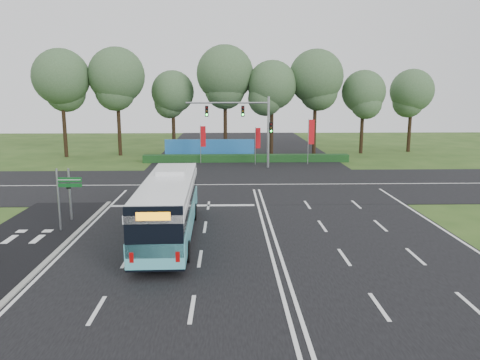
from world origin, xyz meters
name	(u,v)px	position (x,y,z in m)	size (l,w,h in m)	color
ground	(264,227)	(0.00, 0.00, 0.00)	(120.00, 120.00, 0.00)	#294717
road_main	(264,227)	(0.00, 0.00, 0.02)	(20.00, 120.00, 0.04)	black
road_cross	(252,185)	(0.00, 12.00, 0.03)	(120.00, 14.00, 0.05)	black
bike_path	(15,246)	(-12.50, -3.00, 0.03)	(5.00, 18.00, 0.06)	black
kerb_strip	(64,245)	(-10.10, -3.00, 0.06)	(0.25, 18.00, 0.12)	gray
city_bus	(169,206)	(-5.07, -1.71, 1.67)	(2.67, 11.59, 3.31)	#54B8C3
pedestrian_signal	(70,193)	(-11.24, 1.64, 1.71)	(0.29, 0.41, 3.13)	gray
street_sign	(64,191)	(-10.83, -0.44, 2.22)	(1.35, 0.12, 3.47)	gray
banner_flag_left	(202,139)	(-4.61, 23.54, 2.64)	(0.59, 0.11, 4.02)	gray
banner_flag_mid	(257,140)	(1.05, 22.40, 2.58)	(0.56, 0.21, 3.91)	gray
banner_flag_right	(311,135)	(6.55, 22.63, 3.08)	(0.68, 0.24, 4.74)	gray
traffic_light_gantry	(250,121)	(0.21, 20.50, 4.66)	(8.41, 0.28, 7.00)	gray
hedge	(246,158)	(0.00, 24.50, 0.40)	(22.00, 1.20, 0.80)	#123314
blue_hoarding	(210,149)	(-4.00, 27.00, 1.10)	(10.00, 0.30, 2.20)	#1F61A8
eucalyptus_row	(228,81)	(-1.90, 30.81, 8.67)	(47.24, 9.54, 12.87)	black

